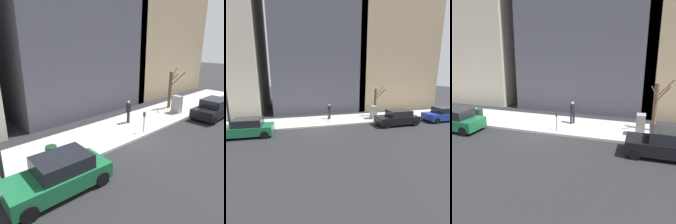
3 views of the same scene
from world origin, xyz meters
The scene contains 9 objects.
ground_plane centered at (0.00, 0.00, 0.00)m, with size 120.00×120.00×0.00m, color #232326.
sidewalk centered at (2.00, 0.00, 0.07)m, with size 4.00×36.00×0.15m, color #B2AFA8.
parked_car_black centered at (-1.17, -7.92, 0.74)m, with size 1.94×4.21×1.52m.
parked_car_green centered at (-1.04, 6.02, 0.74)m, with size 2.06×4.27×1.52m.
parking_meter centered at (0.45, -1.10, 0.98)m, with size 0.14×0.10×1.35m.
utility_box centered at (1.30, -6.47, 0.85)m, with size 0.83×0.61×1.43m.
bare_tree centered at (2.57, -7.33, 1.89)m, with size 1.11×1.42×3.52m.
trash_bin centered at (0.90, 5.36, 0.60)m, with size 0.56×0.56×0.90m, color #14381E.
pedestrian_near_meter centered at (2.38, -1.64, 1.09)m, with size 0.36×0.36×1.66m.
Camera 3 is at (-14.53, -6.49, 5.95)m, focal length 40.00 mm.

